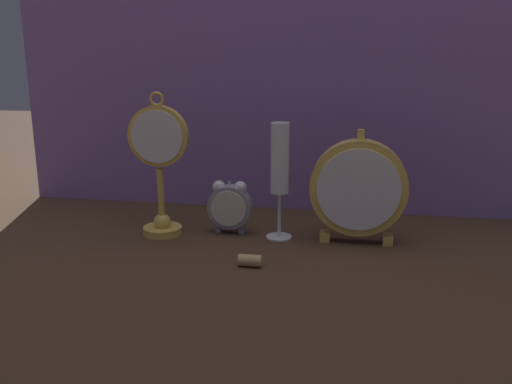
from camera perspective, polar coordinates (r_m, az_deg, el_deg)
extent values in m
plane|color=#422D1E|center=(1.09, -0.70, -6.40)|extent=(4.00, 4.00, 0.00)
cube|color=#8460A8|center=(1.34, 1.80, 14.35)|extent=(1.23, 0.01, 0.76)
cylinder|color=gold|center=(1.22, -9.32, -3.79)|extent=(0.08, 0.08, 0.02)
sphere|color=gold|center=(1.22, -9.36, -2.99)|extent=(0.04, 0.04, 0.04)
cylinder|color=gold|center=(1.20, -9.47, -0.60)|extent=(0.01, 0.01, 0.13)
cylinder|color=gold|center=(1.17, -9.74, 5.54)|extent=(0.12, 0.02, 0.12)
cylinder|color=silver|center=(1.16, -9.90, 5.46)|extent=(0.11, 0.00, 0.11)
torus|color=gold|center=(1.16, -9.90, 9.15)|extent=(0.03, 0.01, 0.03)
cube|color=gray|center=(1.22, -3.77, -3.75)|extent=(0.01, 0.01, 0.01)
cube|color=gray|center=(1.21, -1.44, -3.88)|extent=(0.01, 0.01, 0.01)
cylinder|color=gray|center=(1.20, -2.64, -1.47)|extent=(0.09, 0.03, 0.09)
cylinder|color=beige|center=(1.18, -2.80, -1.70)|extent=(0.08, 0.00, 0.08)
sphere|color=silver|center=(1.19, -3.74, 0.52)|extent=(0.03, 0.03, 0.03)
sphere|color=silver|center=(1.18, -1.58, 0.43)|extent=(0.03, 0.03, 0.03)
cylinder|color=silver|center=(1.19, -2.66, 0.73)|extent=(0.00, 0.00, 0.02)
cube|color=gold|center=(1.18, 6.92, -4.40)|extent=(0.02, 0.03, 0.02)
cube|color=gold|center=(1.18, 13.02, -4.65)|extent=(0.02, 0.03, 0.02)
cylinder|color=gold|center=(1.15, 10.21, 0.43)|extent=(0.19, 0.04, 0.19)
cylinder|color=silver|center=(1.13, 10.21, 0.17)|extent=(0.16, 0.00, 0.16)
cylinder|color=gold|center=(1.12, 10.46, 5.68)|extent=(0.01, 0.01, 0.02)
cylinder|color=silver|center=(1.19, 2.32, -4.43)|extent=(0.05, 0.05, 0.01)
cylinder|color=silver|center=(1.17, 2.34, -2.21)|extent=(0.01, 0.01, 0.09)
cylinder|color=white|center=(1.14, 2.40, 3.40)|extent=(0.04, 0.04, 0.14)
cylinder|color=#E5D17F|center=(1.15, 2.39, 2.18)|extent=(0.03, 0.03, 0.09)
cylinder|color=tan|center=(1.04, -0.61, -6.88)|extent=(0.04, 0.02, 0.02)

